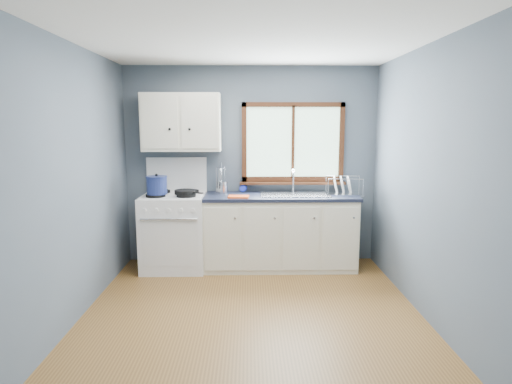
{
  "coord_description": "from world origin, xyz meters",
  "views": [
    {
      "loc": [
        -0.02,
        -3.68,
        1.78
      ],
      "look_at": [
        0.05,
        0.9,
        1.05
      ],
      "focal_mm": 30.0,
      "sensor_mm": 36.0,
      "label": 1
    }
  ],
  "objects_px": {
    "base_cabinets": "(280,235)",
    "stockpot": "(157,185)",
    "gas_range": "(174,229)",
    "dish_rack": "(343,189)",
    "utensil_crock": "(223,187)",
    "thermos": "(219,180)",
    "sink": "(295,200)",
    "skillet": "(185,192)"
  },
  "relations": [
    {
      "from": "base_cabinets",
      "to": "skillet",
      "type": "distance_m",
      "value": 1.29
    },
    {
      "from": "dish_rack",
      "to": "gas_range",
      "type": "bearing_deg",
      "value": -172.65
    },
    {
      "from": "gas_range",
      "to": "thermos",
      "type": "distance_m",
      "value": 0.82
    },
    {
      "from": "base_cabinets",
      "to": "stockpot",
      "type": "height_order",
      "value": "stockpot"
    },
    {
      "from": "sink",
      "to": "thermos",
      "type": "xyz_separation_m",
      "value": [
        -0.94,
        0.17,
        0.22
      ]
    },
    {
      "from": "gas_range",
      "to": "skillet",
      "type": "bearing_deg",
      "value": -41.72
    },
    {
      "from": "sink",
      "to": "utensil_crock",
      "type": "height_order",
      "value": "utensil_crock"
    },
    {
      "from": "utensil_crock",
      "to": "gas_range",
      "type": "bearing_deg",
      "value": -166.75
    },
    {
      "from": "stockpot",
      "to": "dish_rack",
      "type": "bearing_deg",
      "value": 5.01
    },
    {
      "from": "base_cabinets",
      "to": "utensil_crock",
      "type": "distance_m",
      "value": 0.93
    },
    {
      "from": "sink",
      "to": "stockpot",
      "type": "relative_size",
      "value": 2.81
    },
    {
      "from": "base_cabinets",
      "to": "dish_rack",
      "type": "bearing_deg",
      "value": 2.72
    },
    {
      "from": "gas_range",
      "to": "dish_rack",
      "type": "xyz_separation_m",
      "value": [
        2.09,
        0.06,
        0.49
      ]
    },
    {
      "from": "stockpot",
      "to": "thermos",
      "type": "xyz_separation_m",
      "value": [
        0.71,
        0.33,
        0.01
      ]
    },
    {
      "from": "dish_rack",
      "to": "utensil_crock",
      "type": "bearing_deg",
      "value": -177.39
    },
    {
      "from": "sink",
      "to": "stockpot",
      "type": "height_order",
      "value": "sink"
    },
    {
      "from": "base_cabinets",
      "to": "utensil_crock",
      "type": "xyz_separation_m",
      "value": [
        -0.71,
        0.12,
        0.59
      ]
    },
    {
      "from": "stockpot",
      "to": "sink",
      "type": "bearing_deg",
      "value": 5.53
    },
    {
      "from": "skillet",
      "to": "utensil_crock",
      "type": "bearing_deg",
      "value": 56.15
    },
    {
      "from": "skillet",
      "to": "stockpot",
      "type": "xyz_separation_m",
      "value": [
        -0.33,
        0.01,
        0.08
      ]
    },
    {
      "from": "base_cabinets",
      "to": "thermos",
      "type": "height_order",
      "value": "thermos"
    },
    {
      "from": "utensil_crock",
      "to": "dish_rack",
      "type": "xyz_separation_m",
      "value": [
        1.5,
        -0.08,
        -0.02
      ]
    },
    {
      "from": "gas_range",
      "to": "sink",
      "type": "xyz_separation_m",
      "value": [
        1.49,
        0.02,
        0.37
      ]
    },
    {
      "from": "sink",
      "to": "skillet",
      "type": "xyz_separation_m",
      "value": [
        -1.32,
        -0.17,
        0.13
      ]
    },
    {
      "from": "gas_range",
      "to": "dish_rack",
      "type": "bearing_deg",
      "value": 1.54
    },
    {
      "from": "gas_range",
      "to": "stockpot",
      "type": "distance_m",
      "value": 0.62
    },
    {
      "from": "stockpot",
      "to": "base_cabinets",
      "type": "bearing_deg",
      "value": 6.22
    },
    {
      "from": "skillet",
      "to": "thermos",
      "type": "relative_size",
      "value": 1.24
    },
    {
      "from": "utensil_crock",
      "to": "thermos",
      "type": "distance_m",
      "value": 0.1
    },
    {
      "from": "thermos",
      "to": "base_cabinets",
      "type": "bearing_deg",
      "value": -12.44
    },
    {
      "from": "base_cabinets",
      "to": "sink",
      "type": "height_order",
      "value": "sink"
    },
    {
      "from": "utensil_crock",
      "to": "thermos",
      "type": "bearing_deg",
      "value": 136.83
    },
    {
      "from": "utensil_crock",
      "to": "thermos",
      "type": "height_order",
      "value": "utensil_crock"
    },
    {
      "from": "base_cabinets",
      "to": "thermos",
      "type": "xyz_separation_m",
      "value": [
        -0.76,
        0.17,
        0.67
      ]
    },
    {
      "from": "utensil_crock",
      "to": "sink",
      "type": "bearing_deg",
      "value": -7.78
    },
    {
      "from": "stockpot",
      "to": "utensil_crock",
      "type": "bearing_deg",
      "value": 20.32
    },
    {
      "from": "skillet",
      "to": "dish_rack",
      "type": "bearing_deg",
      "value": 28.36
    },
    {
      "from": "gas_range",
      "to": "skillet",
      "type": "distance_m",
      "value": 0.54
    },
    {
      "from": "gas_range",
      "to": "stockpot",
      "type": "height_order",
      "value": "gas_range"
    },
    {
      "from": "gas_range",
      "to": "thermos",
      "type": "height_order",
      "value": "gas_range"
    },
    {
      "from": "gas_range",
      "to": "utensil_crock",
      "type": "distance_m",
      "value": 0.79
    },
    {
      "from": "base_cabinets",
      "to": "dish_rack",
      "type": "relative_size",
      "value": 3.94
    }
  ]
}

